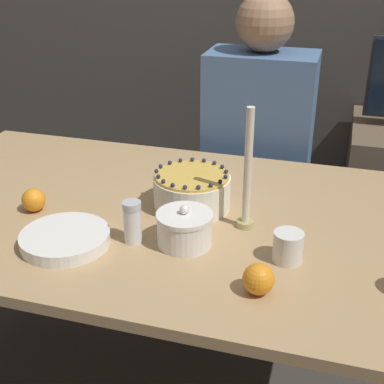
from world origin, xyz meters
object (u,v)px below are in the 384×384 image
Objects in this scene: sugar_bowl at (185,229)px; sugar_shaker at (133,222)px; candle at (247,180)px; cake at (192,191)px; person_man_blue_shirt at (256,179)px.

sugar_shaker is at bearing -168.19° from sugar_bowl.
sugar_shaker is 0.31m from candle.
candle reaches higher than cake.
cake is 1.53× the size of sugar_bowl.
sugar_shaker is (-0.09, -0.23, 0.01)m from cake.
sugar_shaker is at bearing 78.38° from person_man_blue_shirt.
cake is 0.21m from candle.
sugar_bowl is at bearing -78.88° from cake.
sugar_shaker is 0.09× the size of person_man_blue_shirt.
candle is at bearing 44.57° from sugar_bowl.
cake is 0.20m from sugar_bowl.
sugar_shaker is at bearing -149.07° from candle.
candle is at bearing -22.89° from cake.
person_man_blue_shirt is at bearing 78.38° from sugar_shaker.
cake is 1.93× the size of sugar_shaker.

